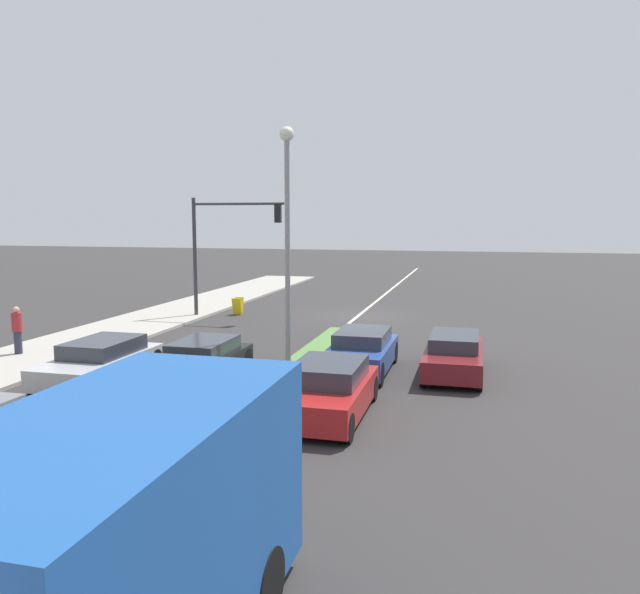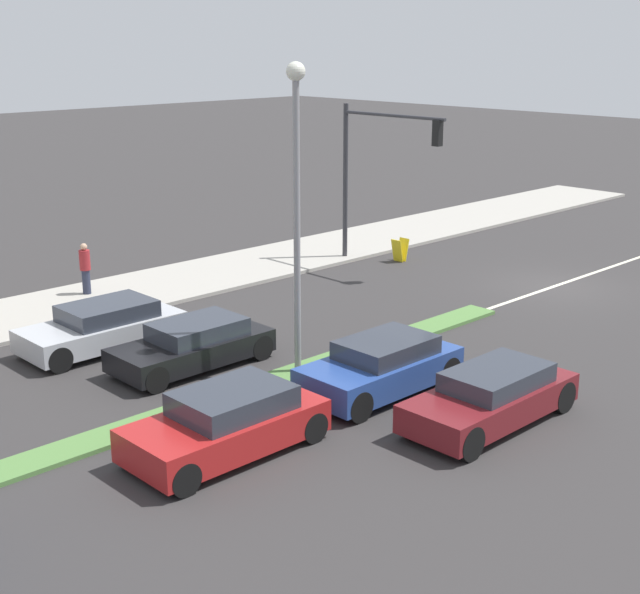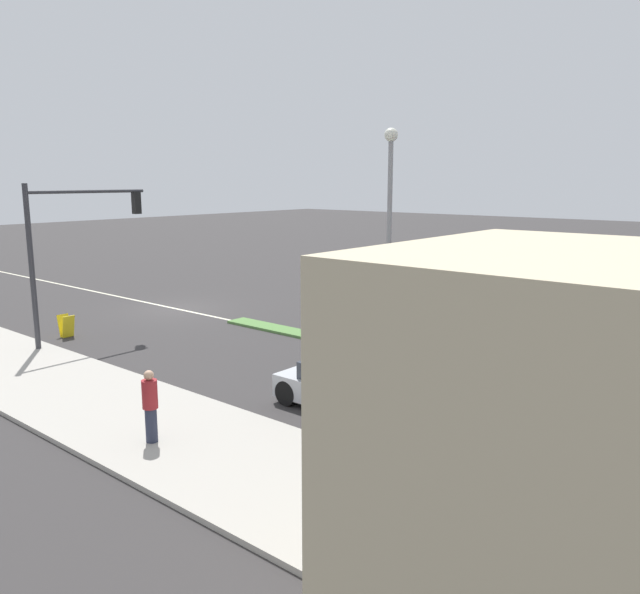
{
  "view_description": "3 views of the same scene",
  "coord_description": "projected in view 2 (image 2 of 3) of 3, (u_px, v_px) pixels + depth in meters",
  "views": [
    {
      "loc": [
        -5.65,
        29.75,
        4.77
      ],
      "look_at": [
        -0.45,
        9.37,
        2.1
      ],
      "focal_mm": 35.0,
      "sensor_mm": 36.0,
      "label": 1
    },
    {
      "loc": [
        -15.17,
        25.45,
        7.98
      ],
      "look_at": [
        -0.07,
        10.92,
        1.86
      ],
      "focal_mm": 50.0,
      "sensor_mm": 36.0,
      "label": 2
    },
    {
      "loc": [
        17.2,
        23.09,
        5.83
      ],
      "look_at": [
        1.41,
        9.82,
        1.95
      ],
      "focal_mm": 35.0,
      "sensor_mm": 36.0,
      "label": 3
    }
  ],
  "objects": [
    {
      "name": "hatchback_red",
      "position": [
        227.0,
        423.0,
        17.64
      ],
      "size": [
        1.89,
        4.06,
        1.31
      ],
      "color": "#AD1E1E",
      "rests_on": "ground"
    },
    {
      "name": "suv_black",
      "position": [
        193.0,
        345.0,
        22.28
      ],
      "size": [
        1.77,
        4.08,
        1.18
      ],
      "color": "black",
      "rests_on": "ground"
    },
    {
      "name": "ground_plane",
      "position": [
        61.0,
        455.0,
        17.69
      ],
      "size": [
        160.0,
        160.0,
        0.0
      ],
      "primitive_type": "plane",
      "color": "#333030"
    },
    {
      "name": "warning_aframe_sign",
      "position": [
        400.0,
        250.0,
        32.89
      ],
      "size": [
        0.45,
        0.53,
        0.84
      ],
      "color": "yellow",
      "rests_on": "ground"
    },
    {
      "name": "street_lamp",
      "position": [
        297.0,
        181.0,
        20.6
      ],
      "size": [
        0.44,
        0.44,
        7.37
      ],
      "color": "gray",
      "rests_on": "median_strip"
    },
    {
      "name": "traffic_signal_main",
      "position": [
        375.0,
        158.0,
        31.29
      ],
      "size": [
        4.59,
        0.34,
        5.6
      ],
      "color": "#333338",
      "rests_on": "sidewalk_right"
    },
    {
      "name": "sedan_silver",
      "position": [
        103.0,
        327.0,
        23.62
      ],
      "size": [
        1.87,
        4.25,
        1.22
      ],
      "color": "#B7BABF",
      "rests_on": "ground"
    },
    {
      "name": "lane_marking_center",
      "position": [
        554.0,
        286.0,
        29.67
      ],
      "size": [
        0.16,
        60.0,
        0.01
      ],
      "primitive_type": "cube",
      "color": "beige",
      "rests_on": "ground"
    },
    {
      "name": "coupe_blue",
      "position": [
        381.0,
        367.0,
        20.65
      ],
      "size": [
        1.81,
        3.99,
        1.29
      ],
      "color": "#284793",
      "rests_on": "ground"
    },
    {
      "name": "sedan_maroon",
      "position": [
        491.0,
        397.0,
        19.0
      ],
      "size": [
        1.72,
        4.31,
        1.22
      ],
      "color": "maroon",
      "rests_on": "ground"
    },
    {
      "name": "pedestrian",
      "position": [
        85.0,
        267.0,
        28.16
      ],
      "size": [
        0.34,
        0.34,
        1.64
      ],
      "color": "#282D42",
      "rests_on": "sidewalk_right"
    }
  ]
}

